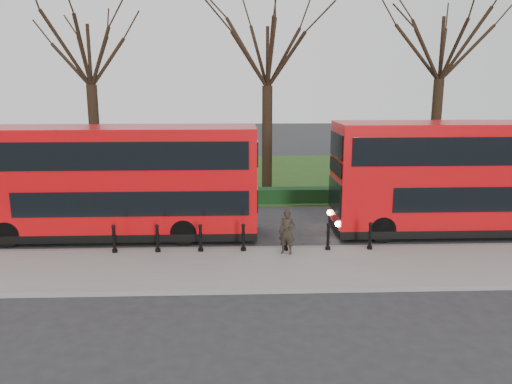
{
  "coord_description": "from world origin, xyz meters",
  "views": [
    {
      "loc": [
        0.2,
        -19.23,
        6.35
      ],
      "look_at": [
        0.97,
        0.5,
        2.0
      ],
      "focal_mm": 35.0,
      "sensor_mm": 36.0,
      "label": 1
    }
  ],
  "objects_px": {
    "bus_rear": "(474,178)",
    "bus_lead": "(116,183)",
    "pedestrian": "(287,232)",
    "bollard_row": "(243,238)"
  },
  "relations": [
    {
      "from": "bus_lead",
      "to": "bus_rear",
      "type": "distance_m",
      "value": 15.02
    },
    {
      "from": "pedestrian",
      "to": "bus_rear",
      "type": "bearing_deg",
      "value": 39.63
    },
    {
      "from": "bollard_row",
      "to": "bus_rear",
      "type": "relative_size",
      "value": 0.82
    },
    {
      "from": "bollard_row",
      "to": "bus_rear",
      "type": "height_order",
      "value": "bus_rear"
    },
    {
      "from": "bus_lead",
      "to": "bus_rear",
      "type": "height_order",
      "value": "bus_rear"
    },
    {
      "from": "bollard_row",
      "to": "bus_lead",
      "type": "relative_size",
      "value": 0.84
    },
    {
      "from": "bus_rear",
      "to": "bus_lead",
      "type": "bearing_deg",
      "value": -179.74
    },
    {
      "from": "bus_rear",
      "to": "pedestrian",
      "type": "relative_size",
      "value": 7.09
    },
    {
      "from": "bus_lead",
      "to": "pedestrian",
      "type": "distance_m",
      "value": 7.46
    },
    {
      "from": "bus_lead",
      "to": "pedestrian",
      "type": "xyz_separation_m",
      "value": [
        6.79,
        -2.78,
        -1.33
      ]
    }
  ]
}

